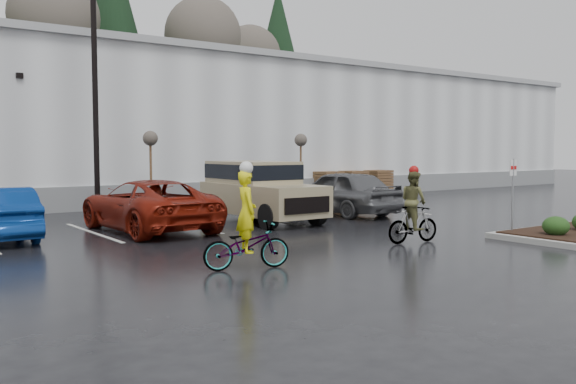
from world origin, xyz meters
TOP-DOWN VIEW (x-y plane):
  - ground at (0.00, 0.00)m, footprint 120.00×120.00m
  - warehouse at (0.00, 21.99)m, footprint 60.50×15.50m
  - wooded_ridge at (0.00, 45.00)m, footprint 80.00×25.00m
  - lamppost at (-4.00, 12.00)m, footprint 0.50×1.00m
  - sapling_mid at (-1.50, 13.00)m, footprint 0.60×0.60m
  - sapling_east at (6.00, 13.00)m, footprint 0.60×0.60m
  - pallet_stack_a at (8.50, 14.00)m, footprint 1.20×1.20m
  - pallet_stack_b at (10.20, 14.00)m, footprint 1.20×1.20m
  - pallet_stack_c at (12.00, 14.00)m, footprint 1.20×1.20m
  - shrub_a at (4.00, -1.00)m, footprint 0.70×0.70m
  - fire_lane_sign at (3.80, 0.20)m, footprint 0.30×0.05m
  - car_blue at (-8.00, 8.04)m, footprint 1.73×4.42m
  - car_red at (-4.00, 7.42)m, footprint 2.73×5.65m
  - suv_tan at (0.08, 7.33)m, footprint 2.20×5.10m
  - car_grey at (3.70, 7.46)m, footprint 2.24×5.07m
  - cyclist_hivis at (-4.72, 0.62)m, footprint 1.93×1.08m
  - cyclist_olive at (0.69, 1.04)m, footprint 1.61×0.79m

SIDE VIEW (x-z plane):
  - ground at x=0.00m, z-range 0.00..0.00m
  - shrub_a at x=4.00m, z-range 0.15..0.67m
  - pallet_stack_a at x=8.50m, z-range 0.00..1.35m
  - pallet_stack_b at x=10.20m, z-range 0.00..1.35m
  - pallet_stack_c at x=12.00m, z-range 0.00..1.35m
  - cyclist_hivis at x=-4.72m, z-range -0.42..1.80m
  - car_blue at x=-8.00m, z-range 0.00..1.43m
  - cyclist_olive at x=0.69m, z-range -0.26..1.78m
  - car_red at x=-4.00m, z-range 0.00..1.55m
  - car_grey at x=3.70m, z-range 0.00..1.70m
  - suv_tan at x=0.08m, z-range 0.00..2.06m
  - fire_lane_sign at x=3.80m, z-range 0.31..2.51m
  - sapling_mid at x=-1.50m, z-range 1.13..4.33m
  - sapling_east at x=6.00m, z-range 1.13..4.33m
  - wooded_ridge at x=0.00m, z-range 0.00..6.00m
  - warehouse at x=0.00m, z-range 0.05..7.25m
  - lamppost at x=-4.00m, z-range 1.07..10.30m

